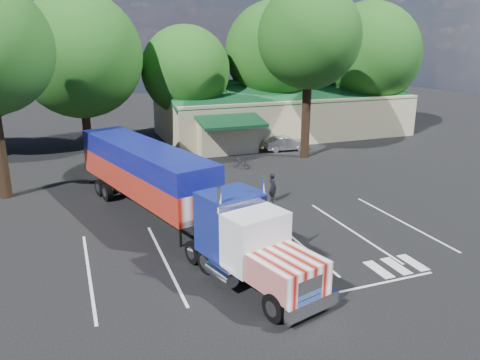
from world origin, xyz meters
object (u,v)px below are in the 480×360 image
object	(u,v)px
woman	(273,187)
semi_truck	(166,184)
bicycle	(242,161)
silver_sedan	(286,143)

from	to	relation	value
woman	semi_truck	bearing A→B (deg)	100.86
bicycle	woman	bearing A→B (deg)	-115.17
bicycle	silver_sedan	distance (m)	6.81
silver_sedan	woman	bearing A→B (deg)	155.18
semi_truck	woman	bearing A→B (deg)	-1.56
woman	bicycle	distance (m)	7.84
semi_truck	bicycle	distance (m)	12.34
woman	bicycle	bearing A→B (deg)	-10.40
semi_truck	bicycle	size ratio (longest dim) A/B	10.53
semi_truck	woman	size ratio (longest dim) A/B	10.95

